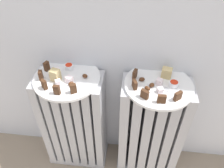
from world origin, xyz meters
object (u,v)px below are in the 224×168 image
Objects in this scene: plate_left at (67,78)px; plate_right at (159,85)px; fork at (164,94)px; radiator_left at (75,123)px; radiator_right at (150,130)px; jam_bowl_left at (69,67)px; jam_bowl_right at (174,84)px.

plate_left and plate_right have the same top height.
fork is at bearing -72.62° from plate_right.
radiator_left is 0.52m from fork.
fork is (0.02, -0.06, 0.31)m from radiator_right.
jam_bowl_left is 0.45m from jam_bowl_right.
plate_left is 0.06m from jam_bowl_left.
jam_bowl_left reaches higher than plate_right.
jam_bowl_left reaches higher than radiator_left.
radiator_right is 2.07× the size of plate_right.
plate_right is at bearing 0.00° from plate_left.
radiator_right is at bearing 63.43° from plate_right.
radiator_left is 0.55m from jam_bowl_right.
jam_bowl_left reaches higher than jam_bowl_right.
plate_left is at bearing 179.47° from jam_bowl_right.
radiator_left is at bearing -180.00° from radiator_right.
radiator_left is 0.39m from radiator_right.
fork is (0.41, -0.11, -0.01)m from jam_bowl_left.
jam_bowl_left is at bearing 171.86° from plate_right.
jam_bowl_right is at bearing -4.02° from plate_right.
jam_bowl_right reaches higher than plate_right.
jam_bowl_left is 0.95× the size of jam_bowl_right.
jam_bowl_left is at bearing 171.86° from radiator_right.
radiator_left is at bearing -86.57° from jam_bowl_left.
jam_bowl_left is (-0.00, 0.06, 0.02)m from plate_left.
plate_right is 0.06m from jam_bowl_right.
jam_bowl_right is 0.07m from fork.
plate_left is 7.82× the size of jam_bowl_left.
radiator_left is 2.07× the size of plate_left.
jam_bowl_right is at bearing -0.53° from plate_left.
radiator_right is 0.32m from fork.
jam_bowl_left reaches higher than fork.
jam_bowl_left is (-0.39, 0.06, 0.02)m from plate_right.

